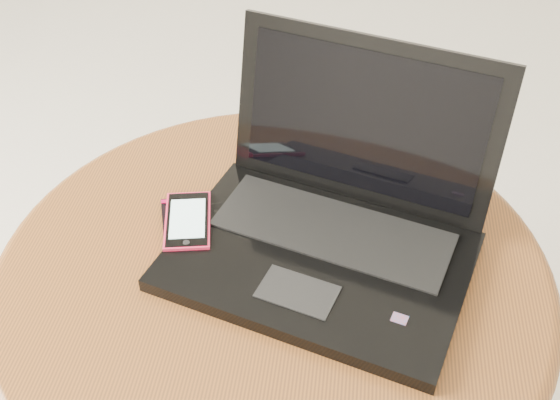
# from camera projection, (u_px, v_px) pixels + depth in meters

# --- Properties ---
(table) EXTENTS (0.68, 0.68, 0.54)m
(table) POSITION_uv_depth(u_px,v_px,m) (273.00, 325.00, 0.93)
(table) COLOR #50250D
(table) RESTS_ON ground
(laptop) EXTENTS (0.41, 0.38, 0.23)m
(laptop) POSITION_uv_depth(u_px,v_px,m) (332.00, 219.00, 0.85)
(laptop) COLOR black
(laptop) RESTS_ON table
(phone_black) EXTENTS (0.10, 0.14, 0.01)m
(phone_black) POSITION_uv_depth(u_px,v_px,m) (189.00, 231.00, 0.89)
(phone_black) COLOR black
(phone_black) RESTS_ON table
(phone_pink) EXTENTS (0.07, 0.11, 0.01)m
(phone_pink) POSITION_uv_depth(u_px,v_px,m) (188.00, 222.00, 0.88)
(phone_pink) COLOR #FE2852
(phone_pink) RESTS_ON phone_black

